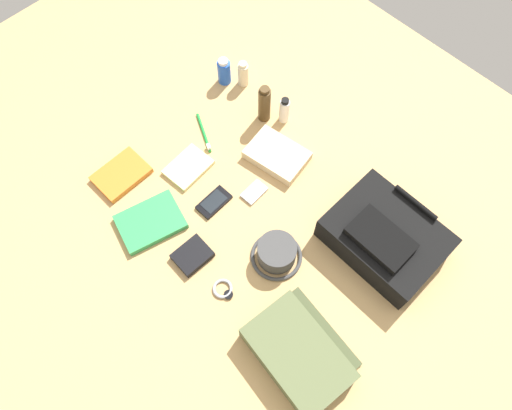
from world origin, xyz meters
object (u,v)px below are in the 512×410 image
at_px(wallet, 192,255).
at_px(folded_towel, 277,155).
at_px(wristwatch, 223,289).
at_px(toothpaste_tube, 284,110).
at_px(deodorant_spray, 224,71).
at_px(cologne_bottle, 264,104).
at_px(toothbrush, 204,135).
at_px(backpack, 385,237).
at_px(paperback_novel, 121,175).
at_px(lotion_bottle, 243,74).
at_px(media_player, 254,192).
at_px(travel_guidebook, 151,222).
at_px(cell_phone, 214,202).
at_px(notepad, 188,167).
at_px(bucket_hat, 277,253).
at_px(toiletry_pouch, 299,354).

height_order(wallet, folded_towel, folded_towel).
distance_m(wristwatch, wallet, 0.15).
bearing_deg(toothpaste_tube, folded_towel, -54.16).
xyz_separation_m(deodorant_spray, cologne_bottle, (0.22, -0.01, 0.02)).
bearing_deg(toothbrush, backpack, 10.22).
bearing_deg(wristwatch, paperback_novel, 177.47).
relative_size(lotion_bottle, wristwatch, 1.50).
bearing_deg(wallet, media_player, 97.04).
distance_m(cologne_bottle, media_player, 0.32).
xyz_separation_m(lotion_bottle, travel_guidebook, (0.20, -0.61, -0.04)).
distance_m(cologne_bottle, toothbrush, 0.24).
distance_m(cologne_bottle, cell_phone, 0.39).
distance_m(backpack, wristwatch, 0.52).
distance_m(cologne_bottle, toothpaste_tube, 0.07).
height_order(cell_phone, notepad, notepad).
bearing_deg(wristwatch, toothpaste_tube, 118.02).
bearing_deg(deodorant_spray, lotion_bottle, 36.71).
height_order(deodorant_spray, cell_phone, deodorant_spray).
bearing_deg(toothpaste_tube, lotion_bottle, 176.97).
xyz_separation_m(deodorant_spray, cell_phone, (0.35, -0.38, -0.05)).
height_order(bucket_hat, folded_towel, bucket_hat).
bearing_deg(toiletry_pouch, travel_guidebook, -176.55).
xyz_separation_m(toothpaste_tube, media_player, (0.14, -0.29, -0.05)).
xyz_separation_m(lotion_bottle, cell_phone, (0.29, -0.42, -0.04)).
relative_size(paperback_novel, media_player, 2.05).
bearing_deg(wristwatch, backpack, 62.45).
bearing_deg(media_player, deodorant_spray, 148.63).
bearing_deg(paperback_novel, media_player, 37.27).
distance_m(toothpaste_tube, toothbrush, 0.29).
bearing_deg(toothpaste_tube, toothbrush, -120.46).
bearing_deg(bucket_hat, media_player, 152.75).
xyz_separation_m(paperback_novel, cell_phone, (0.30, 0.15, -0.00)).
bearing_deg(bucket_hat, cell_phone, -177.38).
xyz_separation_m(toiletry_pouch, media_player, (-0.46, 0.28, -0.03)).
relative_size(backpack, wallet, 3.14).
xyz_separation_m(deodorant_spray, paperback_novel, (0.06, -0.53, -0.04)).
relative_size(toiletry_pouch, folded_towel, 1.59).
distance_m(travel_guidebook, folded_towel, 0.48).
bearing_deg(backpack, wallet, -130.26).
height_order(cell_phone, wristwatch, cell_phone).
bearing_deg(wallet, lotion_bottle, 125.14).
height_order(backpack, folded_towel, backpack).
height_order(paperback_novel, wristwatch, paperback_novel).
bearing_deg(media_player, notepad, -157.34).
distance_m(backpack, folded_towel, 0.46).
bearing_deg(lotion_bottle, media_player, -39.52).
height_order(toiletry_pouch, cell_phone, toiletry_pouch).
distance_m(toiletry_pouch, travel_guidebook, 0.62).
height_order(cologne_bottle, wallet, cologne_bottle).
height_order(lotion_bottle, folded_towel, lotion_bottle).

